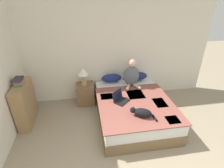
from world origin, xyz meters
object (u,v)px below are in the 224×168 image
at_px(bed, 133,108).
at_px(table_lamp, 83,73).
at_px(pillow_far, 137,76).
at_px(laptop_open, 120,99).
at_px(cat_tabby, 142,113).
at_px(nightstand, 86,94).
at_px(bookshelf, 25,104).
at_px(person_sitting, 132,75).
at_px(book_stack_top, 18,81).
at_px(pillow_near, 112,78).

xyz_separation_m(bed, table_lamp, (-1.03, 0.78, 0.59)).
bearing_deg(pillow_far, laptop_open, -125.37).
bearing_deg(table_lamp, bed, -37.16).
height_order(pillow_far, cat_tabby, pillow_far).
relative_size(bed, nightstand, 3.79).
bearing_deg(nightstand, bed, -37.86).
bearing_deg(cat_tabby, bookshelf, 4.72).
distance_m(person_sitting, table_lamp, 1.14).
bearing_deg(laptop_open, nightstand, 87.47).
bearing_deg(book_stack_top, bookshelf, 20.85).
bearing_deg(cat_tabby, person_sitting, -70.34).
bearing_deg(bed, table_lamp, 142.84).
bearing_deg(bed, person_sitting, 80.26).
bearing_deg(bed, pillow_far, 68.65).
xyz_separation_m(cat_tabby, table_lamp, (-1.00, 1.38, 0.25)).
bearing_deg(book_stack_top, pillow_near, 17.32).
height_order(laptop_open, bookshelf, bookshelf).
height_order(nightstand, bookshelf, bookshelf).
bearing_deg(pillow_far, table_lamp, -176.61).
distance_m(pillow_near, person_sitting, 0.54).
bearing_deg(table_lamp, pillow_far, 3.39).
bearing_deg(table_lamp, pillow_near, 6.66).
xyz_separation_m(nightstand, book_stack_top, (-1.26, -0.53, 0.72)).
bearing_deg(nightstand, cat_tabby, -54.51).
distance_m(laptop_open, table_lamp, 1.13).
bearing_deg(bookshelf, cat_tabby, -20.86).
relative_size(bed, person_sitting, 2.89).
xyz_separation_m(laptop_open, nightstand, (-0.71, 0.82, -0.29)).
relative_size(bed, cat_tabby, 4.47).
xyz_separation_m(pillow_near, book_stack_top, (-1.94, -0.60, 0.37)).
relative_size(bed, book_stack_top, 8.00).
height_order(cat_tabby, book_stack_top, book_stack_top).
bearing_deg(pillow_far, cat_tabby, -103.76).
bearing_deg(person_sitting, pillow_far, 48.36).
bearing_deg(person_sitting, laptop_open, -122.45).
distance_m(cat_tabby, bookshelf, 2.41).
bearing_deg(person_sitting, table_lamp, 170.86).
bearing_deg(bed, nightstand, 142.14).
relative_size(pillow_far, table_lamp, 1.16).
bearing_deg(person_sitting, bookshelf, -171.83).
relative_size(laptop_open, bookshelf, 0.44).
distance_m(bed, table_lamp, 1.42).
xyz_separation_m(cat_tabby, laptop_open, (-0.28, 0.56, -0.04)).
bearing_deg(nightstand, laptop_open, -49.18).
bearing_deg(bed, book_stack_top, 173.60).
bearing_deg(nightstand, bookshelf, -157.15).
height_order(pillow_near, pillow_far, same).
height_order(bed, laptop_open, laptop_open).
distance_m(laptop_open, book_stack_top, 2.04).
distance_m(pillow_far, laptop_open, 1.10).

